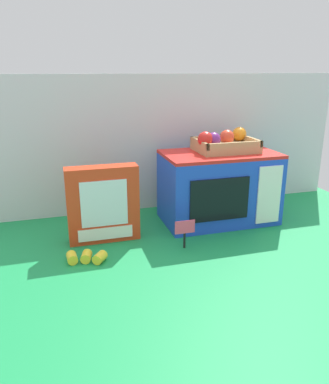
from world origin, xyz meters
TOP-DOWN VIEW (x-y plane):
  - ground_plane at (0.00, 0.00)m, footprint 1.70×1.70m
  - display_back_panel at (0.00, 0.25)m, footprint 1.61×0.03m
  - toy_microwave at (0.17, 0.02)m, footprint 0.44×0.26m
  - food_groups_crate at (0.19, 0.05)m, footprint 0.24×0.18m
  - cookie_set_box at (-0.29, -0.04)m, footprint 0.25×0.07m
  - price_sign at (-0.04, -0.18)m, footprint 0.07×0.01m
  - loose_toy_banana at (-0.37, -0.19)m, footprint 0.13×0.07m

SIDE VIEW (x-z plane):
  - ground_plane at x=0.00m, z-range 0.00..0.00m
  - loose_toy_banana at x=-0.37m, z-range 0.00..0.03m
  - price_sign at x=-0.04m, z-range 0.02..0.12m
  - cookie_set_box at x=-0.29m, z-range 0.00..0.27m
  - toy_microwave at x=0.17m, z-range 0.00..0.28m
  - display_back_panel at x=0.00m, z-range 0.00..0.57m
  - food_groups_crate at x=0.19m, z-range 0.27..0.35m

